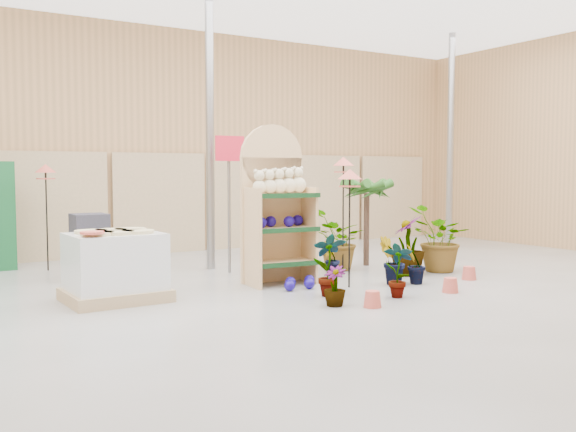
{
  "coord_description": "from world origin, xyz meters",
  "views": [
    {
      "loc": [
        -4.42,
        -6.3,
        1.64
      ],
      "look_at": [
        0.3,
        1.5,
        1.0
      ],
      "focal_mm": 40.0,
      "sensor_mm": 36.0,
      "label": 1
    }
  ],
  "objects": [
    {
      "name": "room",
      "position": [
        0.0,
        0.91,
        2.21
      ],
      "size": [
        15.2,
        12.1,
        4.7
      ],
      "color": "gray",
      "rests_on": "ground"
    },
    {
      "name": "display_shelf",
      "position": [
        0.27,
        1.8,
        1.06
      ],
      "size": [
        1.02,
        0.69,
        2.32
      ],
      "rotation": [
        0.0,
        0.0,
        -0.08
      ],
      "color": "tan",
      "rests_on": "ground"
    },
    {
      "name": "teddy_bears",
      "position": [
        0.3,
        1.69,
        1.47
      ],
      "size": [
        0.86,
        0.24,
        0.38
      ],
      "color": "beige",
      "rests_on": "display_shelf"
    },
    {
      "name": "gazing_balls_shelf",
      "position": [
        0.27,
        1.67,
        0.91
      ],
      "size": [
        0.85,
        0.29,
        0.16
      ],
      "color": "#170A85",
      "rests_on": "display_shelf"
    },
    {
      "name": "gazing_balls_floor",
      "position": [
        0.33,
        1.22,
        0.07
      ],
      "size": [
        0.63,
        0.39,
        0.15
      ],
      "color": "#170A85",
      "rests_on": "ground"
    },
    {
      "name": "pallet_stack",
      "position": [
        -2.14,
        1.69,
        0.44
      ],
      "size": [
        1.25,
        1.06,
        0.9
      ],
      "rotation": [
        0.0,
        0.0,
        0.04
      ],
      "color": "tan",
      "rests_on": "ground"
    },
    {
      "name": "charcoal_planters",
      "position": [
        -2.01,
        3.46,
        0.5
      ],
      "size": [
        0.5,
        0.5,
        1.0
      ],
      "color": "#25252D",
      "rests_on": "ground"
    },
    {
      "name": "offer_sign",
      "position": [
        0.1,
        2.98,
        1.57
      ],
      "size": [
        0.5,
        0.08,
        2.2
      ],
      "color": "gray",
      "rests_on": "ground"
    },
    {
      "name": "bird_table_front",
      "position": [
        0.95,
        0.92,
        1.54
      ],
      "size": [
        0.34,
        0.34,
        1.67
      ],
      "color": "black",
      "rests_on": "ground"
    },
    {
      "name": "bird_table_right",
      "position": [
        1.68,
        2.06,
        1.73
      ],
      "size": [
        0.34,
        0.34,
        1.87
      ],
      "color": "black",
      "rests_on": "ground"
    },
    {
      "name": "bird_table_back",
      "position": [
        -2.38,
        4.75,
        1.63
      ],
      "size": [
        0.34,
        0.34,
        1.76
      ],
      "color": "black",
      "rests_on": "ground"
    },
    {
      "name": "palm",
      "position": [
        2.48,
        2.47,
        1.36
      ],
      "size": [
        0.7,
        0.7,
        1.61
      ],
      "color": "#422E22",
      "rests_on": "ground"
    },
    {
      "name": "potted_plant_0",
      "position": [
        0.35,
        0.54,
        0.42
      ],
      "size": [
        0.51,
        0.42,
        0.84
      ],
      "primitive_type": "imported",
      "rotation": [
        0.0,
        0.0,
        2.84
      ],
      "color": "#1F5016",
      "rests_on": "ground"
    },
    {
      "name": "potted_plant_1",
      "position": [
        1.59,
        0.75,
        0.35
      ],
      "size": [
        0.45,
        0.4,
        0.71
      ],
      "primitive_type": "imported",
      "rotation": [
        0.0,
        0.0,
        2.89
      ],
      "color": "#1F5016",
      "rests_on": "ground"
    },
    {
      "name": "potted_plant_3",
      "position": [
        2.39,
        1.31,
        0.47
      ],
      "size": [
        0.74,
        0.74,
        0.94
      ],
      "primitive_type": "imported",
      "rotation": [
        0.0,
        0.0,
        4.07
      ],
      "color": "#1F5016",
      "rests_on": "ground"
    },
    {
      "name": "potted_plant_5",
      "position": [
        1.33,
        1.91,
        0.27
      ],
      "size": [
        0.38,
        0.38,
        0.53
      ],
      "primitive_type": "imported",
      "rotation": [
        0.0,
        0.0,
        2.36
      ],
      "color": "#1F5016",
      "rests_on": "ground"
    },
    {
      "name": "potted_plant_6",
      "position": [
        1.74,
        2.26,
        0.5
      ],
      "size": [
        1.19,
        1.18,
        1.0
      ],
      "primitive_type": "imported",
      "rotation": [
        0.0,
        0.0,
        3.84
      ],
      "color": "#1F5016",
      "rests_on": "ground"
    },
    {
      "name": "potted_plant_7",
      "position": [
        0.05,
        -0.01,
        0.24
      ],
      "size": [
        0.37,
        0.37,
        0.49
      ],
      "primitive_type": "imported",
      "rotation": [
        0.0,
        0.0,
        5.25
      ],
      "color": "#1F5016",
      "rests_on": "ground"
    },
    {
      "name": "potted_plant_8",
      "position": [
        1.06,
        -0.01,
        0.36
      ],
      "size": [
        0.42,
        0.46,
        0.73
      ],
      "primitive_type": "imported",
      "rotation": [
        0.0,
        0.0,
        2.1
      ],
      "color": "#1F5016",
      "rests_on": "ground"
    },
    {
      "name": "potted_plant_9",
      "position": [
        1.93,
        0.63,
        0.29
      ],
      "size": [
        0.37,
        0.32,
        0.58
      ],
      "primitive_type": "imported",
      "rotation": [
        0.0,
        0.0,
        3.35
      ],
      "color": "#1F5016",
      "rests_on": "ground"
    },
    {
      "name": "potted_plant_10",
      "position": [
        3.04,
        1.27,
        0.54
      ],
      "size": [
        1.14,
        1.04,
        1.07
      ],
      "primitive_type": "imported",
      "rotation": [
        0.0,
        0.0,
        3.38
      ],
      "color": "#1F5016",
      "rests_on": "ground"
    },
    {
      "name": "potted_plant_11",
      "position": [
        0.47,
        2.47,
        0.3
      ],
      "size": [
        0.41,
        0.41,
        0.61
      ],
      "primitive_type": "imported",
      "rotation": [
        0.0,
        0.0,
        1.81
      ],
      "color": "#1F5016",
      "rests_on": "ground"
    }
  ]
}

